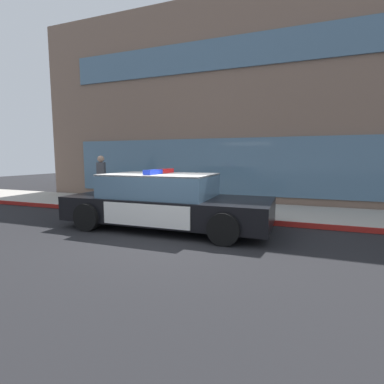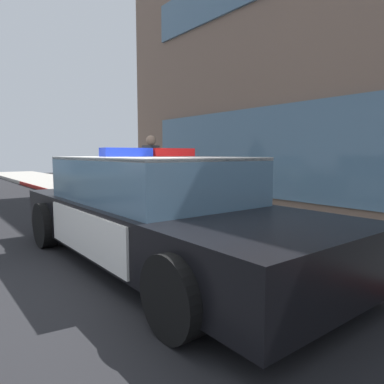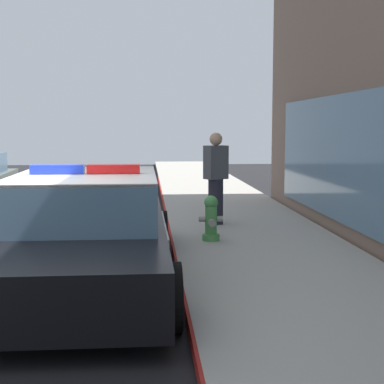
{
  "view_description": "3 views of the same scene",
  "coord_description": "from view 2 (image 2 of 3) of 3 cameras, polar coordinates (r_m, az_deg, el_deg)",
  "views": [
    {
      "loc": [
        2.56,
        -5.85,
        1.78
      ],
      "look_at": [
        -0.39,
        2.09,
        0.77
      ],
      "focal_mm": 26.79,
      "sensor_mm": 36.0,
      "label": 1
    },
    {
      "loc": [
        3.31,
        -1.76,
        1.42
      ],
      "look_at": [
        -0.37,
        1.07,
        0.92
      ],
      "focal_mm": 32.91,
      "sensor_mm": 36.0,
      "label": 2
    },
    {
      "loc": [
        6.56,
        1.43,
        1.96
      ],
      "look_at": [
        -0.43,
        1.97,
        1.17
      ],
      "focal_mm": 54.19,
      "sensor_mm": 36.0,
      "label": 3
    }
  ],
  "objects": [
    {
      "name": "ground",
      "position": [
        4.0,
        -9.26,
        -14.65
      ],
      "size": [
        48.0,
        48.0,
        0.0
      ],
      "primitive_type": "plane",
      "color": "black"
    },
    {
      "name": "sidewalk",
      "position": [
        6.12,
        18.45,
        -6.8
      ],
      "size": [
        48.0,
        2.77,
        0.15
      ],
      "primitive_type": "cube",
      "color": "#A39E93",
      "rests_on": "ground"
    },
    {
      "name": "curb_red_paint",
      "position": [
        5.05,
        9.41,
        -9.32
      ],
      "size": [
        28.8,
        0.04,
        0.14
      ],
      "primitive_type": "cube",
      "color": "maroon",
      "rests_on": "ground"
    },
    {
      "name": "police_cruiser",
      "position": [
        4.65,
        -5.72,
        -2.97
      ],
      "size": [
        5.19,
        2.17,
        1.49
      ],
      "rotation": [
        0.0,
        0.0,
        0.01
      ],
      "color": "black",
      "rests_on": "ground"
    },
    {
      "name": "fire_hydrant",
      "position": [
        7.26,
        -1.93,
        -1.04
      ],
      "size": [
        0.34,
        0.39,
        0.73
      ],
      "color": "#4C994C",
      "rests_on": "sidewalk"
    },
    {
      "name": "pedestrian_on_sidewalk",
      "position": [
        8.67,
        -6.63,
        3.5
      ],
      "size": [
        0.42,
        0.47,
        1.71
      ],
      "rotation": [
        0.0,
        0.0,
        3.62
      ],
      "color": "#23232D",
      "rests_on": "sidewalk"
    }
  ]
}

